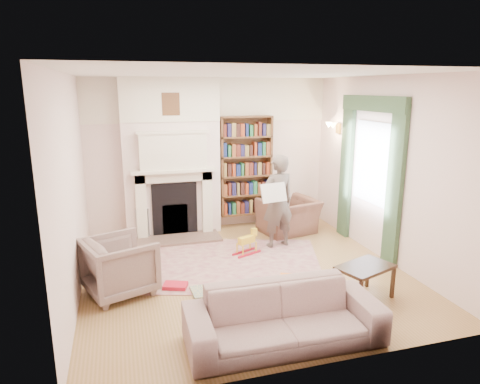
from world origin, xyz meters
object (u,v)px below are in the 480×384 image
object	(u,v)px
paraffin_heater	(142,224)
rocking_horse	(247,243)
armchair_left	(120,266)
sofa	(284,316)
bookcase	(246,166)
armchair_reading	(288,216)
man_reading	(278,201)
coffee_table	(364,282)

from	to	relation	value
paraffin_heater	rocking_horse	size ratio (longest dim) A/B	1.19
armchair_left	rocking_horse	size ratio (longest dim) A/B	1.79
armchair_left	rocking_horse	bearing A→B (deg)	-87.96
sofa	bookcase	bearing A→B (deg)	80.23
armchair_reading	sofa	size ratio (longest dim) A/B	0.47
armchair_left	sofa	distance (m)	2.31
man_reading	coffee_table	bearing A→B (deg)	90.85
armchair_left	coffee_table	bearing A→B (deg)	-129.47
sofa	rocking_horse	size ratio (longest dim) A/B	4.42
coffee_table	bookcase	bearing A→B (deg)	79.82
man_reading	coffee_table	world-z (taller)	man_reading
coffee_table	paraffin_heater	world-z (taller)	paraffin_heater
sofa	man_reading	bearing A→B (deg)	71.78
sofa	paraffin_heater	size ratio (longest dim) A/B	3.72
sofa	coffee_table	distance (m)	1.47
paraffin_heater	armchair_left	bearing A→B (deg)	-101.12
bookcase	coffee_table	size ratio (longest dim) A/B	2.64
armchair_left	man_reading	distance (m)	2.80
paraffin_heater	rocking_horse	xyz separation A→B (m)	(1.56, -1.24, -0.07)
sofa	man_reading	xyz separation A→B (m)	(0.94, 2.67, 0.49)
armchair_reading	paraffin_heater	world-z (taller)	armchair_reading
paraffin_heater	sofa	bearing A→B (deg)	-71.67
bookcase	armchair_left	size ratio (longest dim) A/B	2.24
armchair_reading	man_reading	distance (m)	0.88
sofa	paraffin_heater	xyz separation A→B (m)	(-1.22, 3.69, -0.02)
armchair_left	sofa	world-z (taller)	armchair_left
man_reading	paraffin_heater	size ratio (longest dim) A/B	2.85
man_reading	rocking_horse	size ratio (longest dim) A/B	3.39
man_reading	armchair_reading	bearing A→B (deg)	-136.87
paraffin_heater	rocking_horse	bearing A→B (deg)	-38.56
bookcase	armchair_reading	distance (m)	1.25
armchair_left	armchair_reading	bearing A→B (deg)	-82.03
armchair_reading	man_reading	size ratio (longest dim) A/B	0.62
armchair_reading	coffee_table	xyz separation A→B (m)	(-0.06, -2.65, -0.09)
sofa	man_reading	world-z (taller)	man_reading
bookcase	paraffin_heater	bearing A→B (deg)	-173.66
armchair_reading	armchair_left	bearing A→B (deg)	16.09
paraffin_heater	rocking_horse	distance (m)	1.99
armchair_left	coffee_table	world-z (taller)	armchair_left
paraffin_heater	bookcase	bearing A→B (deg)	6.34
bookcase	man_reading	xyz separation A→B (m)	(0.18, -1.24, -0.39)
armchair_reading	rocking_horse	bearing A→B (deg)	25.53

